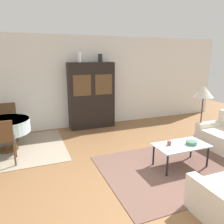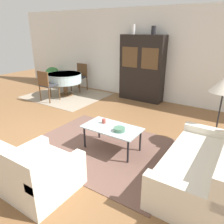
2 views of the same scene
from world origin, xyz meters
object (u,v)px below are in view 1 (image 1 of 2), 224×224
(dining_chair_far, at_px, (7,119))
(bowl, at_px, (191,143))
(coffee_table, at_px, (181,147))
(vase_short, at_px, (100,58))
(cup, at_px, (169,143))
(floor_lamp, at_px, (204,93))
(display_cabinet, at_px, (91,96))
(vase_tall, at_px, (79,57))
(dining_chair_near, at_px, (2,139))
(dining_table, at_px, (5,126))

(dining_chair_far, distance_m, bowl, 4.46)
(coffee_table, height_order, vase_short, vase_short)
(cup, bearing_deg, floor_lamp, 31.27)
(floor_lamp, distance_m, bowl, 1.97)
(dining_chair_far, height_order, vase_short, vase_short)
(display_cabinet, bearing_deg, cup, -77.20)
(coffee_table, bearing_deg, dining_chair_far, 138.62)
(coffee_table, distance_m, display_cabinet, 3.21)
(cup, relative_size, vase_tall, 0.30)
(coffee_table, relative_size, display_cabinet, 0.54)
(cup, bearing_deg, vase_tall, 108.80)
(dining_chair_far, bearing_deg, vase_short, -175.66)
(dining_chair_near, bearing_deg, coffee_table, -22.18)
(coffee_table, height_order, bowl, bowl)
(coffee_table, relative_size, bowl, 5.23)
(dining_chair_near, bearing_deg, dining_table, 90.00)
(floor_lamp, bearing_deg, dining_table, 169.26)
(dining_chair_near, relative_size, cup, 11.20)
(vase_short, bearing_deg, dining_chair_near, -146.59)
(dining_table, bearing_deg, dining_chair_near, -90.00)
(display_cabinet, bearing_deg, dining_chair_far, -175.13)
(bowl, bearing_deg, vase_tall, 114.83)
(display_cabinet, distance_m, dining_chair_near, 2.91)
(coffee_table, height_order, floor_lamp, floor_lamp)
(dining_chair_far, height_order, cup, dining_chair_far)
(display_cabinet, distance_m, dining_table, 2.53)
(vase_short, bearing_deg, coffee_table, -78.64)
(coffee_table, distance_m, vase_short, 3.50)
(dining_table, relative_size, dining_chair_near, 1.17)
(coffee_table, xyz_separation_m, vase_tall, (-1.24, 3.03, 1.67))
(display_cabinet, distance_m, floor_lamp, 3.10)
(cup, distance_m, vase_short, 3.37)
(cup, bearing_deg, coffee_table, -16.69)
(vase_tall, bearing_deg, coffee_table, -67.75)
(display_cabinet, xyz_separation_m, dining_chair_near, (-2.31, -1.72, -0.42))
(cup, xyz_separation_m, vase_tall, (-1.01, 2.96, 1.59))
(coffee_table, xyz_separation_m, floor_lamp, (1.57, 1.16, 0.78))
(dining_table, bearing_deg, coffee_table, -32.79)
(coffee_table, distance_m, bowl, 0.21)
(bowl, bearing_deg, coffee_table, 163.02)
(bowl, bearing_deg, floor_lamp, 41.49)
(dining_table, xyz_separation_m, cup, (2.98, -2.00, -0.08))
(dining_table, height_order, bowl, dining_table)
(coffee_table, relative_size, dining_chair_far, 1.13)
(coffee_table, distance_m, dining_chair_far, 4.28)
(display_cabinet, distance_m, bowl, 3.31)
(coffee_table, distance_m, vase_tall, 3.67)
(dining_chair_near, relative_size, bowl, 4.63)
(floor_lamp, height_order, vase_short, vase_short)
(cup, bearing_deg, bowl, -16.82)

